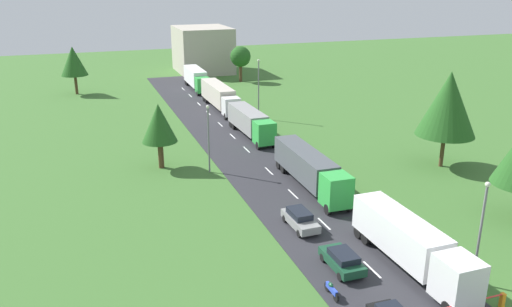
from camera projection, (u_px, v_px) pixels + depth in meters
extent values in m
cube|color=#2B2B30|center=(306.00, 207.00, 48.60)|extent=(10.00, 140.00, 0.06)
cube|color=white|center=(372.00, 270.00, 38.13)|extent=(0.16, 2.40, 0.01)
cube|color=white|center=(324.00, 224.00, 45.18)|extent=(0.16, 2.40, 0.01)
cube|color=white|center=(293.00, 194.00, 51.33)|extent=(0.16, 2.40, 0.01)
cube|color=white|center=(269.00, 171.00, 57.39)|extent=(0.16, 2.40, 0.01)
cube|color=white|center=(247.00, 150.00, 64.48)|extent=(0.16, 2.40, 0.01)
cube|color=white|center=(233.00, 136.00, 69.88)|extent=(0.16, 2.40, 0.01)
cube|color=white|center=(220.00, 124.00, 75.42)|extent=(0.16, 2.40, 0.01)
cube|color=white|center=(208.00, 113.00, 81.65)|extent=(0.16, 2.40, 0.01)
cube|color=white|center=(199.00, 104.00, 87.38)|extent=(0.16, 2.40, 0.01)
cube|color=white|center=(190.00, 96.00, 93.46)|extent=(0.16, 2.40, 0.01)
cube|color=white|center=(183.00, 89.00, 99.18)|extent=(0.16, 2.40, 0.01)
cube|color=white|center=(457.00, 280.00, 33.31)|extent=(2.47, 2.73, 2.97)
cube|color=black|center=(473.00, 283.00, 31.99)|extent=(2.10, 0.13, 1.31)
cube|color=white|center=(399.00, 233.00, 38.93)|extent=(2.62, 9.42, 2.76)
cube|color=black|center=(397.00, 252.00, 39.44)|extent=(1.01, 8.93, 0.24)
cylinder|color=black|center=(475.00, 302.00, 33.53)|extent=(0.36, 1.00, 1.00)
cylinder|color=black|center=(388.00, 234.00, 42.32)|extent=(0.36, 1.00, 1.00)
cylinder|color=black|center=(366.00, 238.00, 41.64)|extent=(0.36, 1.00, 1.00)
cylinder|color=black|center=(380.00, 228.00, 43.32)|extent=(0.36, 1.00, 1.00)
cylinder|color=black|center=(358.00, 232.00, 42.64)|extent=(0.36, 1.00, 1.00)
cube|color=green|center=(336.00, 190.00, 47.17)|extent=(2.47, 2.46, 2.96)
cube|color=black|center=(342.00, 190.00, 45.96)|extent=(2.10, 0.13, 1.30)
cube|color=#4C5156|center=(305.00, 163.00, 53.53)|extent=(2.65, 11.20, 2.73)
cube|color=black|center=(304.00, 177.00, 54.03)|extent=(1.05, 10.62, 0.24)
cylinder|color=black|center=(349.00, 206.00, 47.42)|extent=(0.36, 1.00, 1.00)
cylinder|color=black|center=(328.00, 209.00, 46.79)|extent=(0.36, 1.00, 1.00)
cylinder|color=black|center=(301.00, 166.00, 57.39)|extent=(0.36, 1.00, 1.00)
cylinder|color=black|center=(283.00, 168.00, 56.76)|extent=(0.36, 1.00, 1.00)
cylinder|color=black|center=(296.00, 162.00, 58.59)|extent=(0.36, 1.00, 1.00)
cylinder|color=black|center=(279.00, 164.00, 57.96)|extent=(0.36, 1.00, 1.00)
cube|color=green|center=(264.00, 133.00, 64.77)|extent=(2.50, 2.38, 2.81)
cube|color=black|center=(268.00, 131.00, 63.63)|extent=(2.10, 0.15, 1.24)
cube|color=gray|center=(247.00, 119.00, 70.25)|extent=(2.75, 9.60, 2.65)
cube|color=black|center=(247.00, 130.00, 70.75)|extent=(1.13, 9.09, 0.24)
cylinder|color=black|center=(274.00, 144.00, 65.06)|extent=(0.38, 1.01, 1.00)
cylinder|color=black|center=(258.00, 146.00, 64.36)|extent=(0.38, 1.01, 1.00)
cylinder|color=black|center=(248.00, 124.00, 73.67)|extent=(0.38, 1.01, 1.00)
cylinder|color=black|center=(234.00, 126.00, 72.96)|extent=(0.38, 1.01, 1.00)
cylinder|color=black|center=(245.00, 122.00, 74.68)|extent=(0.38, 1.01, 1.00)
cylinder|color=black|center=(231.00, 124.00, 73.98)|extent=(0.38, 1.01, 1.00)
cube|color=white|center=(231.00, 106.00, 78.09)|extent=(2.46, 2.30, 2.70)
cube|color=black|center=(233.00, 105.00, 76.97)|extent=(2.10, 0.12, 1.19)
cube|color=beige|center=(218.00, 93.00, 84.55)|extent=(2.62, 11.90, 3.00)
cube|color=black|center=(218.00, 104.00, 85.11)|extent=(1.02, 11.29, 0.24)
cylinder|color=black|center=(239.00, 115.00, 78.36)|extent=(0.36, 1.00, 1.00)
cylinder|color=black|center=(226.00, 117.00, 77.68)|extent=(0.36, 1.00, 1.00)
cylinder|color=black|center=(218.00, 99.00, 88.65)|extent=(0.36, 1.00, 1.00)
cylinder|color=black|center=(206.00, 100.00, 87.97)|extent=(0.36, 1.00, 1.00)
cylinder|color=black|center=(216.00, 97.00, 89.91)|extent=(0.36, 1.00, 1.00)
cylinder|color=black|center=(204.00, 98.00, 89.24)|extent=(0.36, 1.00, 1.00)
cube|color=green|center=(203.00, 85.00, 93.62)|extent=(2.47, 2.37, 2.65)
cube|color=black|center=(204.00, 83.00, 92.47)|extent=(2.10, 0.12, 1.17)
cube|color=white|center=(195.00, 76.00, 99.17)|extent=(2.61, 9.69, 2.98)
cube|color=black|center=(195.00, 85.00, 99.72)|extent=(1.00, 9.19, 0.24)
cylinder|color=black|center=(209.00, 92.00, 93.85)|extent=(0.36, 1.00, 1.00)
cylinder|color=black|center=(198.00, 93.00, 93.21)|extent=(0.36, 1.00, 1.00)
cylinder|color=black|center=(198.00, 82.00, 102.67)|extent=(0.36, 1.00, 1.00)
cylinder|color=black|center=(187.00, 83.00, 102.03)|extent=(0.36, 1.00, 1.00)
cylinder|color=black|center=(196.00, 81.00, 103.71)|extent=(0.36, 1.00, 1.00)
cylinder|color=black|center=(186.00, 82.00, 103.07)|extent=(0.36, 1.00, 1.00)
cube|color=#19472D|center=(342.00, 261.00, 38.04)|extent=(1.91, 4.11, 0.65)
cube|color=black|center=(344.00, 256.00, 37.68)|extent=(1.60, 2.30, 0.49)
cylinder|color=black|center=(323.00, 258.00, 39.13)|extent=(0.22, 0.64, 0.64)
cylinder|color=black|center=(343.00, 254.00, 39.66)|extent=(0.22, 0.64, 0.64)
cylinder|color=black|center=(340.00, 277.00, 36.64)|extent=(0.22, 0.64, 0.64)
cylinder|color=black|center=(361.00, 273.00, 37.16)|extent=(0.22, 0.64, 0.64)
cube|color=gray|center=(300.00, 221.00, 44.26)|extent=(1.89, 4.40, 0.68)
cube|color=black|center=(299.00, 213.00, 44.26)|extent=(1.55, 2.48, 0.54)
cylinder|color=black|center=(316.00, 230.00, 43.32)|extent=(0.24, 0.65, 0.64)
cylinder|color=black|center=(299.00, 233.00, 42.80)|extent=(0.24, 0.65, 0.64)
cylinder|color=black|center=(301.00, 216.00, 45.94)|extent=(0.24, 0.65, 0.64)
cylinder|color=black|center=(285.00, 219.00, 45.41)|extent=(0.24, 0.65, 0.64)
cylinder|color=black|center=(327.00, 287.00, 35.49)|extent=(0.12, 0.64, 0.64)
cylinder|color=black|center=(336.00, 297.00, 34.33)|extent=(0.14, 0.64, 0.64)
cube|color=blue|center=(332.00, 289.00, 34.84)|extent=(0.20, 1.40, 0.36)
ellipsoid|color=#19472D|center=(331.00, 285.00, 34.89)|extent=(0.28, 0.52, 0.28)
cube|color=orange|center=(502.00, 300.00, 33.73)|extent=(0.28, 0.28, 1.05)
cylinder|color=red|center=(475.00, 301.00, 32.88)|extent=(4.50, 0.10, 0.10)
cylinder|color=slate|center=(480.00, 236.00, 35.45)|extent=(0.18, 0.18, 7.37)
sphere|color=silver|center=(488.00, 184.00, 34.22)|extent=(0.36, 0.36, 0.36)
cylinder|color=slate|center=(209.00, 141.00, 56.16)|extent=(0.18, 0.18, 7.26)
sphere|color=silver|center=(208.00, 107.00, 54.94)|extent=(0.36, 0.36, 0.36)
cylinder|color=slate|center=(259.00, 90.00, 77.35)|extent=(0.18, 0.18, 8.66)
sphere|color=silver|center=(259.00, 61.00, 75.90)|extent=(0.36, 0.36, 0.36)
cylinder|color=#513823|center=(442.00, 151.00, 58.49)|extent=(0.45, 0.45, 3.70)
cone|color=#23561E|center=(448.00, 104.00, 56.73)|extent=(6.49, 6.49, 7.14)
cylinder|color=#513823|center=(241.00, 73.00, 105.76)|extent=(0.61, 0.61, 3.55)
sphere|color=#23561E|center=(240.00, 56.00, 104.68)|extent=(4.15, 4.15, 4.15)
cylinder|color=#513823|center=(76.00, 85.00, 94.52)|extent=(0.51, 0.51, 3.46)
cone|color=#23561E|center=(73.00, 61.00, 93.11)|extent=(4.73, 4.73, 5.20)
cylinder|color=#513823|center=(161.00, 155.00, 58.13)|extent=(0.62, 0.62, 3.07)
cone|color=#23561E|center=(159.00, 123.00, 56.94)|extent=(3.92, 3.92, 4.31)
cube|color=#B2A899|center=(203.00, 50.00, 115.97)|extent=(11.42, 13.96, 9.84)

